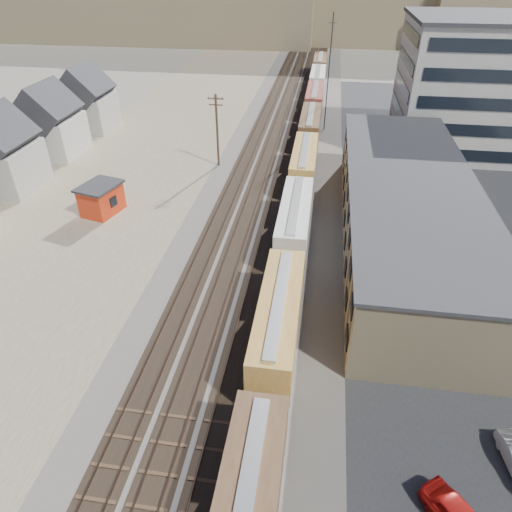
# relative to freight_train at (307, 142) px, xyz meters

# --- Properties ---
(ground) EXTENTS (300.00, 300.00, 0.00)m
(ground) POSITION_rel_freight_train_xyz_m (-3.80, -45.69, -2.79)
(ground) COLOR #6B6356
(ground) RESTS_ON ground
(ballast_bed) EXTENTS (18.00, 200.00, 0.06)m
(ballast_bed) POSITION_rel_freight_train_xyz_m (-3.80, 4.31, -2.76)
(ballast_bed) COLOR #4C4742
(ballast_bed) RESTS_ON ground
(dirt_yard) EXTENTS (24.00, 180.00, 0.03)m
(dirt_yard) POSITION_rel_freight_train_xyz_m (-23.80, -5.69, -2.78)
(dirt_yard) COLOR #6D614B
(dirt_yard) RESTS_ON ground
(asphalt_lot) EXTENTS (26.00, 120.00, 0.04)m
(asphalt_lot) POSITION_rel_freight_train_xyz_m (18.20, -10.69, -2.77)
(asphalt_lot) COLOR #232326
(asphalt_lot) RESTS_ON ground
(rail_tracks) EXTENTS (11.40, 200.00, 0.24)m
(rail_tracks) POSITION_rel_freight_train_xyz_m (-4.35, 4.31, -2.68)
(rail_tracks) COLOR black
(rail_tracks) RESTS_ON ground
(freight_train) EXTENTS (3.00, 119.74, 4.46)m
(freight_train) POSITION_rel_freight_train_xyz_m (0.00, 0.00, 0.00)
(freight_train) COLOR black
(freight_train) RESTS_ON ground
(warehouse) EXTENTS (12.40, 40.40, 7.25)m
(warehouse) POSITION_rel_freight_train_xyz_m (11.18, -20.69, 0.86)
(warehouse) COLOR tan
(warehouse) RESTS_ON ground
(office_tower) EXTENTS (22.60, 18.60, 18.45)m
(office_tower) POSITION_rel_freight_train_xyz_m (24.15, 9.26, 6.47)
(office_tower) COLOR #9E998E
(office_tower) RESTS_ON ground
(utility_pole_north) EXTENTS (2.20, 0.32, 10.00)m
(utility_pole_north) POSITION_rel_freight_train_xyz_m (-12.30, -3.69, 2.50)
(utility_pole_north) COLOR #382619
(utility_pole_north) RESTS_ON ground
(radio_mast) EXTENTS (1.20, 0.16, 18.00)m
(radio_mast) POSITION_rel_freight_train_xyz_m (2.20, 14.31, 6.33)
(radio_mast) COLOR black
(radio_mast) RESTS_ON ground
(maintenance_shed) EXTENTS (4.84, 5.62, 3.55)m
(maintenance_shed) POSITION_rel_freight_train_xyz_m (-22.66, -19.46, -0.98)
(maintenance_shed) COLOR red
(maintenance_shed) RESTS_ON ground
(parked_car_blue) EXTENTS (4.81, 6.67, 1.69)m
(parked_car_blue) POSITION_rel_freight_train_xyz_m (19.36, 12.91, -1.95)
(parked_car_blue) COLOR navy
(parked_car_blue) RESTS_ON ground
(parked_car_far) EXTENTS (2.10, 4.63, 1.54)m
(parked_car_far) POSITION_rel_freight_train_xyz_m (22.23, 10.39, -2.02)
(parked_car_far) COLOR white
(parked_car_far) RESTS_ON ground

